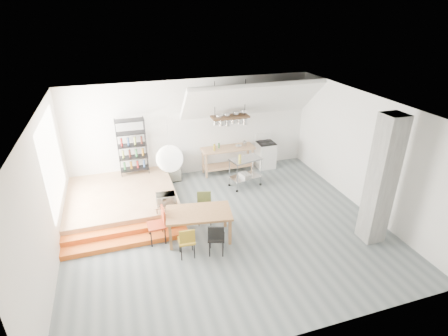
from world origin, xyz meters
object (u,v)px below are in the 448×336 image
object	(u,v)px
stove	(265,154)
mini_fridge	(172,167)
dining_table	(199,215)
rolling_cart	(245,168)

from	to	relation	value
stove	mini_fridge	world-z (taller)	stove
dining_table	mini_fridge	distance (m)	3.41
stove	mini_fridge	xyz separation A→B (m)	(-3.33, 0.04, -0.03)
stove	rolling_cart	bearing A→B (deg)	-136.29
dining_table	rolling_cart	xyz separation A→B (m)	(2.06, 2.22, -0.05)
stove	rolling_cart	xyz separation A→B (m)	(-1.19, -1.14, 0.14)
mini_fridge	dining_table	bearing A→B (deg)	-88.70
dining_table	mini_fridge	xyz separation A→B (m)	(-0.08, 3.40, -0.22)
stove	mini_fridge	distance (m)	3.33
rolling_cart	dining_table	bearing A→B (deg)	-145.49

